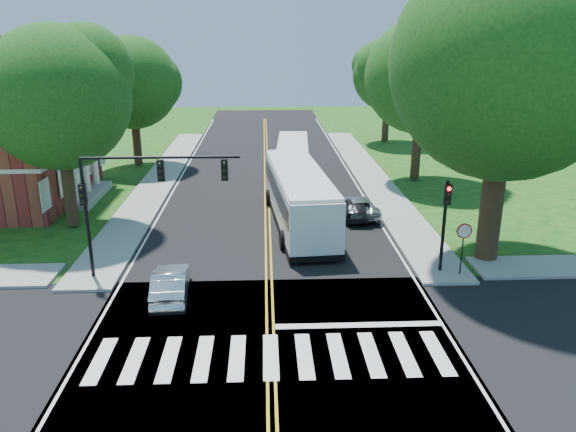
{
  "coord_description": "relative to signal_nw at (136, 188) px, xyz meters",
  "views": [
    {
      "loc": [
        -0.13,
        -17.91,
        10.98
      ],
      "look_at": [
        0.98,
        8.23,
        2.4
      ],
      "focal_mm": 35.0,
      "sensor_mm": 36.0,
      "label": 1
    }
  ],
  "objects": [
    {
      "name": "bus_lead",
      "position": [
        7.72,
        7.49,
        -2.62
      ],
      "size": [
        3.89,
        13.01,
        3.32
      ],
      "rotation": [
        0.0,
        0.0,
        3.23
      ],
      "color": "silver",
      "rests_on": "road"
    },
    {
      "name": "signal_ne",
      "position": [
        14.06,
        0.01,
        -1.41
      ],
      "size": [
        0.3,
        0.46,
        4.4
      ],
      "color": "black",
      "rests_on": "ground"
    },
    {
      "name": "stop_bar",
      "position": [
        9.36,
        -4.83,
        -4.36
      ],
      "size": [
        6.6,
        0.4,
        0.01
      ],
      "primitive_type": "cube",
      "color": "silver",
      "rests_on": "road"
    },
    {
      "name": "edge_line_e",
      "position": [
        12.66,
        15.57,
        -4.36
      ],
      "size": [
        0.12,
        70.0,
        0.01
      ],
      "primitive_type": "cube",
      "color": "silver",
      "rests_on": "road"
    },
    {
      "name": "cross_road",
      "position": [
        5.86,
        -6.43,
        -4.37
      ],
      "size": [
        60.0,
        12.0,
        0.01
      ],
      "primitive_type": "cube",
      "color": "black",
      "rests_on": "ground"
    },
    {
      "name": "edge_line_w",
      "position": [
        -0.94,
        15.57,
        -4.36
      ],
      "size": [
        0.12,
        70.0,
        0.01
      ],
      "primitive_type": "cube",
      "color": "silver",
      "rests_on": "road"
    },
    {
      "name": "tree_west_far",
      "position": [
        -5.14,
        23.57,
        2.62
      ],
      "size": [
        7.6,
        7.6,
        10.67
      ],
      "color": "black",
      "rests_on": "ground"
    },
    {
      "name": "tree_west_near",
      "position": [
        -5.64,
        7.57,
        3.15
      ],
      "size": [
        8.0,
        8.0,
        11.4
      ],
      "color": "black",
      "rests_on": "ground"
    },
    {
      "name": "ground",
      "position": [
        5.86,
        -6.43,
        -4.38
      ],
      "size": [
        140.0,
        140.0,
        0.0
      ],
      "primitive_type": "plane",
      "color": "#114511",
      "rests_on": "ground"
    },
    {
      "name": "tree_east_far",
      "position": [
        18.36,
        33.57,
        2.48
      ],
      "size": [
        7.2,
        7.2,
        10.34
      ],
      "color": "black",
      "rests_on": "ground"
    },
    {
      "name": "signal_nw",
      "position": [
        0.0,
        0.0,
        0.0
      ],
      "size": [
        7.15,
        0.46,
        5.66
      ],
      "color": "black",
      "rests_on": "ground"
    },
    {
      "name": "hatchback",
      "position": [
        1.61,
        -2.13,
        -3.69
      ],
      "size": [
        1.74,
        4.21,
        1.36
      ],
      "primitive_type": "imported",
      "rotation": [
        0.0,
        0.0,
        3.22
      ],
      "color": "silver",
      "rests_on": "road"
    },
    {
      "name": "sidewalk_ne",
      "position": [
        14.16,
        18.57,
        -4.3
      ],
      "size": [
        2.6,
        40.0,
        0.15
      ],
      "primitive_type": "cube",
      "color": "gray",
      "rests_on": "ground"
    },
    {
      "name": "tree_east_mid",
      "position": [
        17.36,
        17.57,
        3.48
      ],
      "size": [
        8.4,
        8.4,
        11.93
      ],
      "color": "black",
      "rests_on": "ground"
    },
    {
      "name": "suv",
      "position": [
        11.51,
        8.93,
        -3.74
      ],
      "size": [
        2.35,
        4.6,
        1.25
      ],
      "primitive_type": "imported",
      "rotation": [
        0.0,
        0.0,
        3.21
      ],
      "color": "#AEB1B6",
      "rests_on": "road"
    },
    {
      "name": "dark_sedan",
      "position": [
        11.25,
        8.61,
        -3.79
      ],
      "size": [
        1.83,
        4.06,
        1.15
      ],
      "primitive_type": "imported",
      "rotation": [
        0.0,
        0.0,
        3.09
      ],
      "color": "black",
      "rests_on": "road"
    },
    {
      "name": "tree_ne_big",
      "position": [
        16.86,
        1.57,
        5.24
      ],
      "size": [
        10.8,
        10.8,
        14.91
      ],
      "color": "black",
      "rests_on": "ground"
    },
    {
      "name": "bus_follow",
      "position": [
        7.9,
        18.4,
        -2.85
      ],
      "size": [
        3.19,
        11.23,
        2.87
      ],
      "rotation": [
        0.0,
        0.0,
        3.08
      ],
      "color": "silver",
      "rests_on": "road"
    },
    {
      "name": "center_line",
      "position": [
        5.86,
        15.57,
        -4.36
      ],
      "size": [
        0.36,
        70.0,
        0.01
      ],
      "primitive_type": "cube",
      "color": "gold",
      "rests_on": "road"
    },
    {
      "name": "stop_sign",
      "position": [
        14.86,
        -0.45,
        -2.35
      ],
      "size": [
        0.76,
        0.08,
        2.53
      ],
      "color": "black",
      "rests_on": "ground"
    },
    {
      "name": "road",
      "position": [
        5.86,
        11.57,
        -4.37
      ],
      "size": [
        14.0,
        96.0,
        0.01
      ],
      "primitive_type": "cube",
      "color": "black",
      "rests_on": "ground"
    },
    {
      "name": "crosswalk",
      "position": [
        5.86,
        -6.93,
        -4.36
      ],
      "size": [
        12.6,
        3.0,
        0.01
      ],
      "primitive_type": "cube",
      "color": "silver",
      "rests_on": "road"
    },
    {
      "name": "sidewalk_nw",
      "position": [
        -2.44,
        18.57,
        -4.3
      ],
      "size": [
        2.6,
        40.0,
        0.15
      ],
      "primitive_type": "cube",
      "color": "gray",
      "rests_on": "ground"
    }
  ]
}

